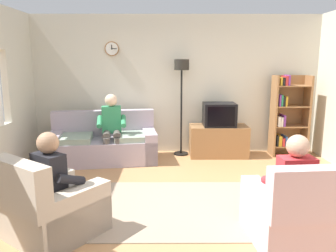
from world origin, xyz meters
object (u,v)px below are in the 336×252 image
object	(u,v)px
couch	(104,144)
armchair_near_bookshelf	(293,215)
person_on_couch	(112,125)
person_in_left_armchair	(58,179)
armchair_near_window	(52,210)
bookshelf	(287,115)
person_in_right_armchair	(291,183)
tv	(219,115)
tv_stand	(218,141)
floor_lamp	(182,81)

from	to	relation	value
couch	armchair_near_bookshelf	bearing A→B (deg)	-49.23
person_on_couch	person_in_left_armchair	distance (m)	2.50
person_on_couch	armchair_near_window	bearing A→B (deg)	-94.79
bookshelf	person_on_couch	xyz separation A→B (m)	(-3.31, -0.51, -0.10)
armchair_near_window	person_in_left_armchair	xyz separation A→B (m)	(0.05, 0.07, 0.32)
person_in_right_armchair	bookshelf	bearing A→B (deg)	71.09
tv	armchair_near_bookshelf	distance (m)	3.17
armchair_near_window	person_on_couch	bearing A→B (deg)	85.21
person_in_left_armchair	person_in_right_armchair	size ratio (longest dim) A/B	1.00
person_on_couch	tv_stand	bearing A→B (deg)	12.40
tv_stand	tv	xyz separation A→B (m)	(0.00, -0.02, 0.52)
armchair_near_bookshelf	tv_stand	bearing A→B (deg)	94.78
tv_stand	person_in_left_armchair	world-z (taller)	person_in_left_armchair
armchair_near_bookshelf	person_on_couch	bearing A→B (deg)	129.73
bookshelf	person_in_left_armchair	size ratio (longest dim) A/B	1.39
armchair_near_bookshelf	person_on_couch	xyz separation A→B (m)	(-2.25, 2.70, 0.41)
tv	person_on_couch	bearing A→B (deg)	-168.28
floor_lamp	armchair_near_bookshelf	bearing A→B (deg)	-73.16
tv_stand	tv	world-z (taller)	tv
person_on_couch	person_in_left_armchair	bearing A→B (deg)	-93.72
floor_lamp	person_in_left_armchair	xyz separation A→B (m)	(-1.43, -3.03, -0.85)
armchair_near_bookshelf	person_in_right_armchair	distance (m)	0.33
couch	tv_stand	size ratio (longest dim) A/B	1.82
person_in_left_armchair	tv_stand	bearing A→B (deg)	53.76
couch	tv_stand	bearing A→B (deg)	8.60
floor_lamp	armchair_near_window	xyz separation A→B (m)	(-1.48, -3.10, -1.16)
tv_stand	armchair_near_window	distance (m)	3.72
tv_stand	tv	bearing A→B (deg)	-90.00
tv_stand	person_in_right_armchair	distance (m)	3.07
floor_lamp	person_in_left_armchair	size ratio (longest dim) A/B	1.65
bookshelf	person_in_left_armchair	xyz separation A→B (m)	(-3.47, -3.00, -0.19)
person_in_left_armchair	person_in_right_armchair	bearing A→B (deg)	-2.90
bookshelf	armchair_near_bookshelf	distance (m)	3.42
person_on_couch	bookshelf	bearing A→B (deg)	8.76
person_in_right_armchair	tv_stand	bearing A→B (deg)	94.78
armchair_near_window	person_in_right_armchair	world-z (taller)	person_in_right_armchair
bookshelf	person_in_right_armchair	world-z (taller)	bookshelf
bookshelf	person_on_couch	size ratio (longest dim) A/B	1.26
tv	person_on_couch	world-z (taller)	person_on_couch
couch	bookshelf	world-z (taller)	bookshelf
tv_stand	floor_lamp	size ratio (longest dim) A/B	0.59
couch	person_in_right_armchair	distance (m)	3.65
bookshelf	floor_lamp	world-z (taller)	floor_lamp
tv	person_on_couch	distance (m)	2.03
couch	floor_lamp	xyz separation A→B (m)	(1.44, 0.43, 1.14)
floor_lamp	armchair_near_bookshelf	world-z (taller)	floor_lamp
couch	person_on_couch	bearing A→B (deg)	-31.48
armchair_near_window	floor_lamp	bearing A→B (deg)	64.45
couch	person_on_couch	world-z (taller)	person_on_couch
couch	tv	world-z (taller)	tv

